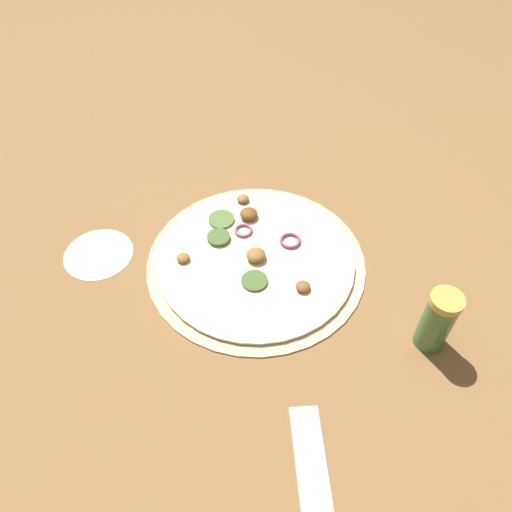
# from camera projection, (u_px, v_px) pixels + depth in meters

# --- Properties ---
(ground_plane) EXTENTS (3.00, 3.00, 0.00)m
(ground_plane) POSITION_uv_depth(u_px,v_px,m) (256.00, 262.00, 0.87)
(ground_plane) COLOR olive
(pizza) EXTENTS (0.38, 0.38, 0.03)m
(pizza) POSITION_uv_depth(u_px,v_px,m) (255.00, 259.00, 0.87)
(pizza) COLOR beige
(pizza) RESTS_ON ground_plane
(spice_jar) EXTENTS (0.05, 0.05, 0.11)m
(spice_jar) POSITION_uv_depth(u_px,v_px,m) (437.00, 321.00, 0.72)
(spice_jar) COLOR #4C7F42
(spice_jar) RESTS_ON ground_plane
(flour_patch) EXTENTS (0.12, 0.12, 0.00)m
(flour_patch) POSITION_uv_depth(u_px,v_px,m) (98.00, 254.00, 0.88)
(flour_patch) COLOR white
(flour_patch) RESTS_ON ground_plane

